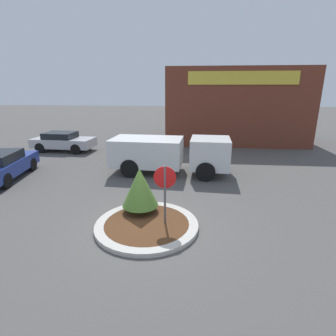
{
  "coord_description": "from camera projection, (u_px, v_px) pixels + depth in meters",
  "views": [
    {
      "loc": [
        1.37,
        -7.44,
        4.29
      ],
      "look_at": [
        0.42,
        2.9,
        1.12
      ],
      "focal_mm": 28.0,
      "sensor_mm": 36.0,
      "label": 1
    }
  ],
  "objects": [
    {
      "name": "utility_truck",
      "position": [
        169.0,
        153.0,
        13.54
      ],
      "size": [
        6.15,
        2.52,
        1.9
      ],
      "rotation": [
        0.0,
        0.0,
        -0.06
      ],
      "color": "silver",
      "rests_on": "ground_plane"
    },
    {
      "name": "parked_sedan_silver",
      "position": [
        63.0,
        141.0,
        18.52
      ],
      "size": [
        4.31,
        2.04,
        1.33
      ],
      "rotation": [
        0.0,
        0.0,
        -0.06
      ],
      "color": "#B7B7BC",
      "rests_on": "ground_plane"
    },
    {
      "name": "island_shrub",
      "position": [
        140.0,
        187.0,
        8.97
      ],
      "size": [
        1.25,
        1.25,
        1.57
      ],
      "color": "brown",
      "rests_on": "traffic_island"
    },
    {
      "name": "parked_sedan_blue",
      "position": [
        1.0,
        165.0,
        12.7
      ],
      "size": [
        2.42,
        4.48,
        1.38
      ],
      "rotation": [
        0.0,
        0.0,
        1.72
      ],
      "color": "navy",
      "rests_on": "ground_plane"
    },
    {
      "name": "storefront_building",
      "position": [
        234.0,
        106.0,
        21.58
      ],
      "size": [
        10.83,
        6.07,
        5.79
      ],
      "color": "brown",
      "rests_on": "ground_plane"
    },
    {
      "name": "ground_plane",
      "position": [
        147.0,
        227.0,
        8.46
      ],
      "size": [
        120.0,
        120.0,
        0.0
      ],
      "primitive_type": "plane",
      "color": "#514F4C"
    },
    {
      "name": "stop_sign",
      "position": [
        165.0,
        185.0,
        8.1
      ],
      "size": [
        0.7,
        0.07,
        2.04
      ],
      "color": "#4C4C51",
      "rests_on": "ground_plane"
    },
    {
      "name": "traffic_island",
      "position": [
        147.0,
        225.0,
        8.44
      ],
      "size": [
        3.32,
        3.32,
        0.14
      ],
      "color": "#BCB7AD",
      "rests_on": "ground_plane"
    }
  ]
}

